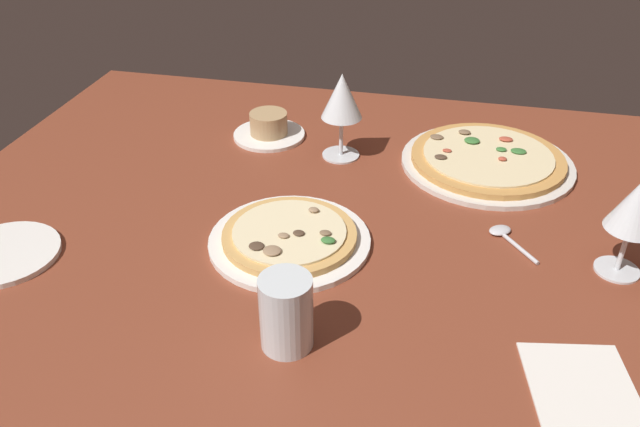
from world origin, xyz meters
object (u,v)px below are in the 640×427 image
Objects in this scene: ramekin_on_saucer at (269,128)px; spoon at (505,236)px; wine_glass_near at (637,207)px; side_plate at (4,254)px; water_glass at (286,316)px; pizza_main at (290,238)px; wine_glass_far at (342,99)px; paper_menu at (589,406)px; pizza_side at (487,160)px.

ramekin_on_saucer is 1.51× the size of spoon.
wine_glass_near reaches higher than spoon.
water_glass is at bearing -10.10° from side_plate.
pizza_main is 45.86cm from side_plate.
ramekin_on_saucer is 0.92× the size of wine_glass_near.
ramekin_on_saucer is 20.45cm from wine_glass_far.
side_plate is at bearing 169.90° from water_glass.
paper_menu is 35.38cm from spoon.
pizza_side reaches higher than paper_menu.
pizza_main is 52.85cm from wine_glass_near.
ramekin_on_saucer is 1.41× the size of water_glass.
spoon is at bearing 162.69° from wine_glass_near.
water_glass is 0.53× the size of paper_menu.
side_plate is at bearing 162.45° from paper_menu.
ramekin_on_saucer reaches higher than pizza_side.
ramekin_on_saucer is 85.24cm from paper_menu.
wine_glass_far is at bearing 150.62° from wine_glass_near.
ramekin_on_saucer reaches higher than paper_menu.
spoon is at bearing -29.34° from ramekin_on_saucer.
pizza_main is at bearing -94.13° from wine_glass_far.
wine_glass_near is at bearing -56.39° from pizza_side.
wine_glass_near is (51.60, 4.14, 10.62)cm from pizza_main.
pizza_side is at bearing -3.40° from ramekin_on_saucer.
pizza_main is 50.63cm from paper_menu.
wine_glass_far is at bearing 44.54° from side_plate.
wine_glass_near is at bearing -26.48° from ramekin_on_saucer.
pizza_side is at bearing 123.61° from wine_glass_near.
side_plate is at bearing -163.76° from spoon.
side_plate is 88.72cm from paper_menu.
water_glass is at bearing -114.59° from pizza_side.
spoon reaches higher than side_plate.
wine_glass_near reaches higher than ramekin_on_saucer.
pizza_main is 1.60× the size of wine_glass_near.
pizza_side is 31.44cm from wine_glass_far.
pizza_side is at bearing 4.78° from wine_glass_far.
wine_glass_far reaches higher than ramekin_on_saucer.
water_glass is (5.61, -22.30, 3.62)cm from pizza_main.
wine_glass_far is 56.58cm from wine_glass_near.
wine_glass_near is (20.08, -30.20, 10.58)cm from pizza_side.
ramekin_on_saucer is 0.74× the size of paper_menu.
pizza_main is 23.28cm from water_glass.
pizza_main is 0.79× the size of pizza_side.
wine_glass_far is (16.81, -5.18, 10.43)cm from ramekin_on_saucer.
ramekin_on_saucer is 62.75cm from water_glass.
wine_glass_far is 71.50cm from paper_menu.
pizza_side is 3.12× the size of water_glass.
paper_menu is 2.03× the size of spoon.
wine_glass_near is at bearing -17.31° from spoon.
wine_glass_far reaches higher than side_plate.
wine_glass_far reaches higher than wine_glass_near.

